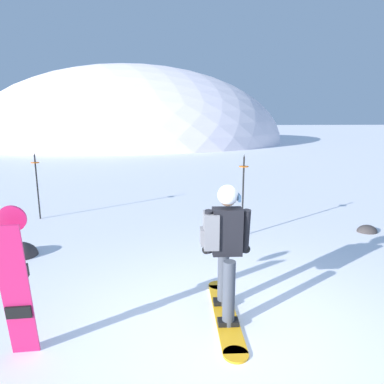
# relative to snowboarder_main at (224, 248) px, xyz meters

# --- Properties ---
(ground_plane) EXTENTS (300.00, 300.00, 0.00)m
(ground_plane) POSITION_rel_snowboarder_main_xyz_m (-0.04, -0.42, -0.92)
(ground_plane) COLOR white
(ridge_peak_main) EXTENTS (32.71, 29.44, 16.27)m
(ridge_peak_main) POSITION_rel_snowboarder_main_xyz_m (-2.48, 35.67, -0.92)
(ridge_peak_main) COLOR white
(ridge_peak_main) RESTS_ON ground
(snowboarder_main) EXTENTS (0.64, 1.84, 1.71)m
(snowboarder_main) POSITION_rel_snowboarder_main_xyz_m (0.00, 0.00, 0.00)
(snowboarder_main) COLOR orange
(snowboarder_main) RESTS_ON ground
(spare_snowboard) EXTENTS (0.28, 0.27, 1.65)m
(spare_snowboard) POSITION_rel_snowboarder_main_xyz_m (-2.27, -0.51, -0.08)
(spare_snowboard) COLOR #D11E5B
(spare_snowboard) RESTS_ON ground
(piste_marker_near) EXTENTS (0.20, 0.20, 1.70)m
(piste_marker_near) POSITION_rel_snowboarder_main_xyz_m (-3.67, 4.93, 0.06)
(piste_marker_near) COLOR black
(piste_marker_near) RESTS_ON ground
(piste_marker_far) EXTENTS (0.20, 0.20, 1.78)m
(piste_marker_far) POSITION_rel_snowboarder_main_xyz_m (1.07, 2.97, 0.10)
(piste_marker_far) COLOR black
(piste_marker_far) RESTS_ON ground
(rock_dark) EXTENTS (0.73, 0.62, 0.51)m
(rock_dark) POSITION_rel_snowboarder_main_xyz_m (-3.35, 2.43, -0.92)
(rock_dark) COLOR #383333
(rock_dark) RESTS_ON ground
(rock_mid) EXTENTS (0.45, 0.38, 0.31)m
(rock_mid) POSITION_rel_snowboarder_main_xyz_m (3.95, 2.88, -0.92)
(rock_mid) COLOR #383333
(rock_mid) RESTS_ON ground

